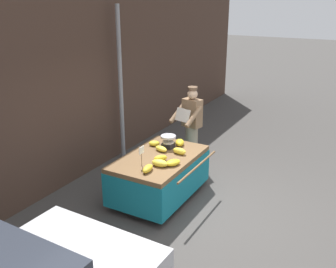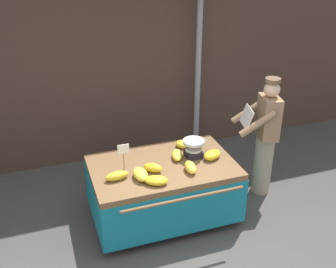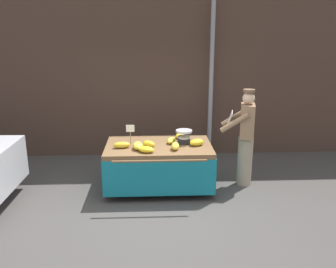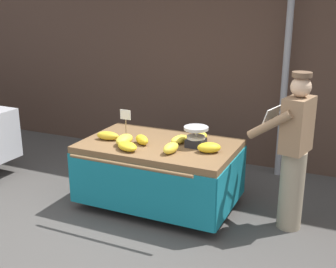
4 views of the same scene
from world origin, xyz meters
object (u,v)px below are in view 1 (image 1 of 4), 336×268
object	(u,v)px
banana_bunch_0	(160,163)
street_pole	(121,86)
banana_bunch_4	(161,149)
vendor_person	(191,127)
banana_cart	(159,167)
banana_bunch_1	(173,163)
banana_bunch_2	(179,151)
banana_bunch_5	(180,142)
price_sign	(142,152)
banana_bunch_6	(154,143)
banana_bunch_7	(160,158)
weighing_scale	(168,142)
banana_bunch_3	(148,169)

from	to	relation	value
banana_bunch_0	street_pole	bearing A→B (deg)	50.86
banana_bunch_4	vendor_person	world-z (taller)	vendor_person
banana_cart	banana_bunch_0	world-z (taller)	banana_bunch_0
banana_bunch_1	banana_bunch_2	xyz separation A→B (m)	(0.47, 0.13, 0.01)
banana_bunch_0	banana_bunch_5	bearing A→B (deg)	8.36
banana_bunch_2	price_sign	bearing A→B (deg)	157.34
banana_bunch_6	banana_bunch_7	distance (m)	0.72
banana_bunch_1	banana_cart	bearing A→B (deg)	61.70
street_pole	banana_bunch_2	world-z (taller)	street_pole
weighing_scale	banana_bunch_2	bearing A→B (deg)	-117.91
banana_bunch_5	weighing_scale	bearing A→B (deg)	147.52
banana_bunch_7	vendor_person	xyz separation A→B (m)	(1.67, 0.23, 0.02)
banana_bunch_2	banana_bunch_7	world-z (taller)	banana_bunch_2
street_pole	banana_bunch_6	xyz separation A→B (m)	(-0.73, -1.26, -0.80)
banana_cart	banana_bunch_4	world-z (taller)	banana_bunch_4
price_sign	banana_cart	bearing A→B (deg)	-6.21
banana_bunch_1	price_sign	bearing A→B (deg)	121.56
street_pole	banana_bunch_2	size ratio (longest dim) A/B	12.82
banana_bunch_1	banana_bunch_4	world-z (taller)	banana_bunch_1
vendor_person	banana_bunch_0	bearing A→B (deg)	-170.02
banana_bunch_1	banana_bunch_4	bearing A→B (deg)	47.95
price_sign	banana_bunch_4	xyz separation A→B (m)	(0.69, 0.04, -0.20)
weighing_scale	vendor_person	distance (m)	1.08
weighing_scale	banana_bunch_7	xyz separation A→B (m)	(-0.60, -0.18, -0.06)
banana_bunch_3	banana_bunch_4	size ratio (longest dim) A/B	1.06
banana_bunch_2	banana_bunch_5	distance (m)	0.42
banana_bunch_4	banana_bunch_6	distance (m)	0.30
weighing_scale	banana_bunch_7	size ratio (longest dim) A/B	1.20
vendor_person	banana_bunch_7	bearing A→B (deg)	-172.05
banana_bunch_0	banana_bunch_4	distance (m)	0.64
banana_cart	banana_bunch_2	distance (m)	0.45
banana_bunch_2	banana_bunch_7	distance (m)	0.45
banana_bunch_2	banana_bunch_4	bearing A→B (deg)	97.61
street_pole	price_sign	xyz separation A→B (m)	(-1.60, -1.54, -0.60)
banana_cart	banana_bunch_7	size ratio (longest dim) A/B	7.74
banana_cart	banana_bunch_6	size ratio (longest dim) A/B	8.94
weighing_scale	banana_bunch_1	distance (m)	0.79
banana_bunch_4	banana_bunch_7	bearing A→B (deg)	-151.40
price_sign	banana_bunch_6	distance (m)	0.94
banana_cart	banana_bunch_6	distance (m)	0.58
banana_bunch_2	banana_bunch_3	bearing A→B (deg)	172.81
price_sign	vendor_person	world-z (taller)	vendor_person
banana_bunch_3	banana_bunch_6	bearing A→B (deg)	25.75
banana_bunch_1	banana_bunch_4	distance (m)	0.64
banana_bunch_1	vendor_person	size ratio (longest dim) A/B	0.16
banana_bunch_3	banana_bunch_5	xyz separation A→B (m)	(1.25, 0.08, 0.00)
street_pole	banana_bunch_0	distance (m)	2.46
banana_bunch_6	banana_bunch_7	world-z (taller)	banana_bunch_7
banana_cart	banana_bunch_3	world-z (taller)	banana_bunch_3
banana_bunch_5	banana_bunch_7	size ratio (longest dim) A/B	1.11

